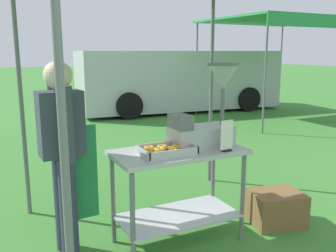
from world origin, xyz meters
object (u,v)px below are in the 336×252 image
object	(u,v)px
donut_tray	(167,151)
van_silver	(179,80)
supply_crate	(276,208)
neighbour_tent	(278,22)
donut_cart	(178,176)
donut_fryer	(207,114)
vendor	(63,150)
menu_sign	(227,138)

from	to	relation	value
donut_tray	van_silver	bearing A→B (deg)	60.88
supply_crate	van_silver	size ratio (longest dim) A/B	0.10
van_silver	neighbour_tent	size ratio (longest dim) A/B	1.85
donut_tray	neighbour_tent	distance (m)	7.08
donut_cart	donut_tray	distance (m)	0.31
donut_fryer	donut_cart	bearing A→B (deg)	-174.03
donut_cart	neighbour_tent	world-z (taller)	neighbour_tent
vendor	van_silver	world-z (taller)	van_silver
donut_cart	neighbour_tent	size ratio (longest dim) A/B	0.36
vendor	supply_crate	distance (m)	2.12
donut_tray	menu_sign	xyz separation A→B (m)	(0.49, -0.14, 0.09)
vendor	van_silver	distance (m)	7.87
donut_fryer	supply_crate	distance (m)	1.22
supply_crate	donut_tray	bearing A→B (deg)	177.04
van_silver	supply_crate	bearing A→B (deg)	-110.77
menu_sign	neighbour_tent	distance (m)	6.79
van_silver	menu_sign	bearing A→B (deg)	-115.36
supply_crate	donut_cart	bearing A→B (deg)	172.86
donut_cart	van_silver	size ratio (longest dim) A/B	0.20
donut_cart	van_silver	xyz separation A→B (m)	(3.61, 6.67, 0.27)
donut_cart	supply_crate	bearing A→B (deg)	-7.14
donut_cart	donut_tray	bearing A→B (deg)	-154.81
donut_fryer	van_silver	xyz separation A→B (m)	(3.31, 6.64, -0.25)
donut_tray	vendor	xyz separation A→B (m)	(-0.78, 0.31, 0.03)
donut_fryer	supply_crate	world-z (taller)	donut_fryer
neighbour_tent	donut_fryer	bearing A→B (deg)	-137.80
vendor	neighbour_tent	distance (m)	7.49
donut_cart	supply_crate	size ratio (longest dim) A/B	1.98
menu_sign	van_silver	size ratio (longest dim) A/B	0.05
donut_cart	vendor	size ratio (longest dim) A/B	0.71
supply_crate	van_silver	world-z (taller)	van_silver
supply_crate	neighbour_tent	world-z (taller)	neighbour_tent
donut_tray	menu_sign	size ratio (longest dim) A/B	1.65
vendor	donut_tray	bearing A→B (deg)	-21.50
donut_fryer	supply_crate	bearing A→B (deg)	-12.53
menu_sign	van_silver	distance (m)	7.62
van_silver	neighbour_tent	bearing A→B (deg)	-56.24
donut_tray	donut_fryer	bearing A→B (deg)	12.53
donut_tray	vendor	size ratio (longest dim) A/B	0.27
donut_tray	vendor	world-z (taller)	vendor
donut_cart	vendor	xyz separation A→B (m)	(-0.92, 0.24, 0.29)
donut_cart	neighbour_tent	xyz separation A→B (m)	(5.13, 4.41, 1.76)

